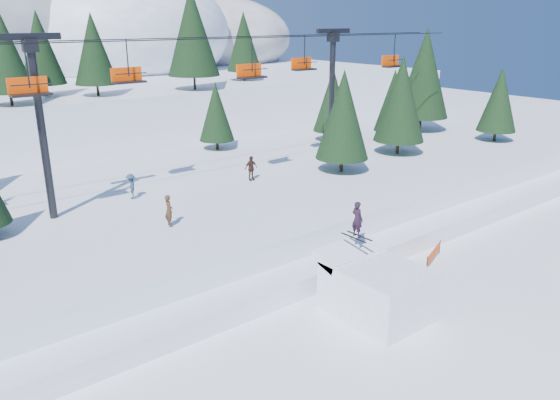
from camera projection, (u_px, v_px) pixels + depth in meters
ground at (394, 335)px, 24.43m from camera, size 160.00×160.00×0.00m
mid_shelf at (191, 206)px, 37.40m from camera, size 70.00×22.00×2.50m
berm at (282, 264)px, 30.19m from camera, size 70.00×6.00×1.10m
jump_kicker at (375, 288)px, 25.89m from camera, size 3.65×4.97×5.26m
chairlift at (207, 85)px, 35.87m from camera, size 46.00×3.21×10.28m
conifer_stand at (255, 113)px, 39.72m from camera, size 63.31×17.04×10.20m
distant_skiers at (195, 178)px, 36.57m from camera, size 31.92×10.20×1.82m
banner_near at (434, 254)px, 31.62m from camera, size 2.66×1.10×0.90m
banner_far at (433, 225)px, 35.93m from camera, size 2.82×0.55×0.90m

